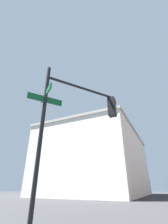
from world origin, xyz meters
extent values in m
cylinder|color=black|center=(-7.00, -6.90, 2.50)|extent=(0.12, 0.12, 5.01)
cylinder|color=black|center=(-6.25, -5.79, 4.61)|extent=(1.58, 2.27, 0.09)
cube|color=black|center=(-5.50, -4.68, 4.16)|extent=(0.28, 0.28, 0.80)
sphere|color=red|center=(-5.41, -4.56, 4.41)|extent=(0.18, 0.18, 0.18)
sphere|color=orange|center=(-5.41, -4.56, 4.16)|extent=(0.18, 0.18, 0.18)
sphere|color=green|center=(-5.41, -4.56, 3.91)|extent=(0.18, 0.18, 0.18)
cube|color=#0F5128|center=(-7.00, -6.90, 3.74)|extent=(0.65, 0.93, 0.20)
cube|color=#0F5128|center=(-7.00, -6.90, 3.96)|extent=(0.85, 0.59, 0.20)
cube|color=silver|center=(-15.53, 19.45, 5.25)|extent=(15.06, 22.91, 10.49)
cube|color=#9D998E|center=(-15.53, 19.45, 10.69)|extent=(15.36, 23.21, 0.40)
camera|label=1|loc=(-4.00, -10.16, 1.23)|focal=25.12mm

